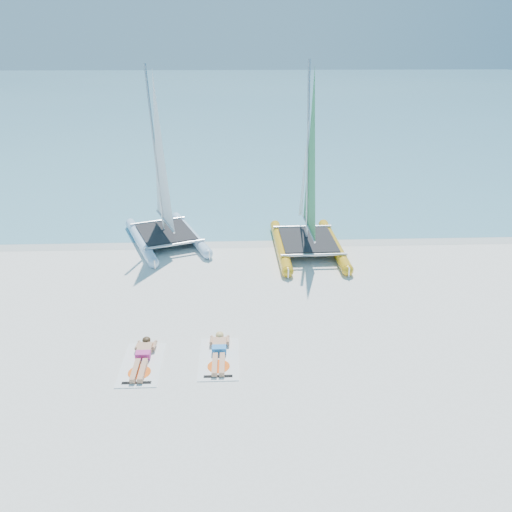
{
  "coord_description": "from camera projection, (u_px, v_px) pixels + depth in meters",
  "views": [
    {
      "loc": [
        0.11,
        -13.17,
        7.55
      ],
      "look_at": [
        0.68,
        1.2,
        1.23
      ],
      "focal_mm": 35.0,
      "sensor_mm": 36.0,
      "label": 1
    }
  ],
  "objects": [
    {
      "name": "sea",
      "position": [
        234.0,
        94.0,
        72.71
      ],
      "size": [
        140.0,
        115.0,
        0.01
      ],
      "primitive_type": "cube",
      "color": "#7DC6D1",
      "rests_on": "ground"
    },
    {
      "name": "wet_sand_strip",
      "position": [
        235.0,
        241.0,
        20.11
      ],
      "size": [
        140.0,
        1.4,
        0.01
      ],
      "primitive_type": "cube",
      "color": "beige",
      "rests_on": "ground"
    },
    {
      "name": "sunbather_b",
      "position": [
        219.0,
        351.0,
        12.89
      ],
      "size": [
        0.37,
        1.73,
        0.26
      ],
      "color": "tan",
      "rests_on": "towel_b"
    },
    {
      "name": "catamaran_blue",
      "position": [
        162.0,
        192.0,
        19.32
      ],
      "size": [
        4.07,
        5.59,
        6.9
      ],
      "rotation": [
        0.0,
        0.0,
        0.37
      ],
      "color": "#BDD5F9",
      "rests_on": "ground"
    },
    {
      "name": "towel_b",
      "position": [
        219.0,
        358.0,
        12.76
      ],
      "size": [
        1.0,
        1.85,
        0.02
      ],
      "primitive_type": "cube",
      "color": "white",
      "rests_on": "ground"
    },
    {
      "name": "catamaran_yellow",
      "position": [
        308.0,
        190.0,
        18.86
      ],
      "size": [
        2.57,
        5.59,
        7.08
      ],
      "rotation": [
        0.0,
        0.0,
        0.02
      ],
      "color": "gold",
      "rests_on": "ground"
    },
    {
      "name": "sunbather_a",
      "position": [
        143.0,
        356.0,
        12.66
      ],
      "size": [
        0.37,
        1.73,
        0.26
      ],
      "color": "tan",
      "rests_on": "towel_a"
    },
    {
      "name": "towel_a",
      "position": [
        142.0,
        364.0,
        12.53
      ],
      "size": [
        1.0,
        1.85,
        0.02
      ],
      "primitive_type": "cube",
      "color": "white",
      "rests_on": "ground"
    },
    {
      "name": "ground",
      "position": [
        235.0,
        309.0,
        15.08
      ],
      "size": [
        140.0,
        140.0,
        0.0
      ],
      "primitive_type": "plane",
      "color": "white",
      "rests_on": "ground"
    }
  ]
}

